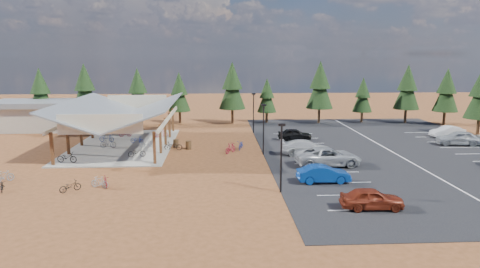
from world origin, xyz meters
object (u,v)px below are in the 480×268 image
trash_bin_1 (176,144)px  car_2 (328,157)px  bike_1 (108,143)px  bike_2 (107,138)px  car_0 (372,198)px  bike_0 (67,157)px  lamp_post_1 (264,126)px  bike_4 (137,152)px  bike_13 (100,182)px  bike_16 (173,146)px  car_1 (323,174)px  bike_5 (147,143)px  lamp_post_2 (253,110)px  outbuilding (35,115)px  car_4 (295,134)px  lamp_post_0 (281,153)px  bike_pavilion (122,112)px  bike_14 (241,145)px  trash_bin_0 (188,145)px  bike_11 (106,181)px  bike_6 (137,140)px  bike_9 (4,176)px  bike_3 (125,133)px  bike_8 (2,186)px  bike_12 (70,186)px  car_8 (458,138)px  car_9 (447,132)px  bike_15 (231,148)px  car_3 (306,147)px

trash_bin_1 → car_2: (14.55, -8.48, 0.42)m
bike_1 → bike_2: bike_1 is taller
trash_bin_1 → car_0: 24.37m
bike_0 → car_2: bearing=-87.6°
lamp_post_1 → bike_4: lamp_post_1 is taller
bike_4 → bike_0: bearing=98.8°
bike_13 → bike_16: size_ratio=0.81×
car_2 → trash_bin_1: bearing=56.1°
bike_0 → car_1: bearing=-100.5°
bike_5 → bike_0: bearing=117.9°
lamp_post_2 → car_1: lamp_post_2 is taller
outbuilding → car_4: 34.67m
lamp_post_2 → car_2: lamp_post_2 is taller
bike_1 → bike_4: bike_1 is taller
lamp_post_0 → bike_0: 20.98m
bike_pavilion → lamp_post_0: size_ratio=3.77×
bike_14 → car_1: 13.65m
lamp_post_1 → bike_0: lamp_post_1 is taller
trash_bin_0 → bike_13: size_ratio=0.59×
bike_5 → lamp_post_2: bearing=-73.9°
bike_pavilion → bike_2: 4.45m
bike_5 → bike_11: size_ratio=1.01×
lamp_post_2 → bike_6: bearing=-156.2°
car_4 → bike_2: bearing=92.0°
outbuilding → bike_5: 20.74m
trash_bin_1 → bike_9: (-12.46, -12.07, 0.03)m
bike_pavilion → bike_3: (-0.85, 4.87, -3.27)m
bike_pavilion → bike_16: bearing=-24.4°
lamp_post_2 → bike_5: (-12.30, -8.21, -2.42)m
lamp_post_2 → bike_8: bearing=-132.3°
lamp_post_1 → lamp_post_2: size_ratio=1.00×
bike_4 → bike_12: 10.77m
bike_4 → bike_9: (-9.07, -7.62, -0.07)m
car_2 → car_8: car_2 is taller
bike_0 → bike_9: 6.44m
bike_11 → bike_9: bearing=148.1°
lamp_post_0 → bike_12: (-15.54, 0.96, -2.56)m
trash_bin_1 → bike_2: bearing=159.0°
bike_12 → bike_13: size_ratio=1.05×
car_0 → bike_9: bearing=76.7°
bike_8 → bike_16: bike_16 is taller
bike_0 → trash_bin_1: bearing=-48.7°
car_0 → bike_2: bearing=47.3°
car_1 → car_9: size_ratio=1.01×
trash_bin_1 → bike_11: size_ratio=0.59×
trash_bin_0 → bike_15: (4.44, -2.01, 0.07)m
bike_9 → trash_bin_0: bearing=-97.6°
bike_8 → car_2: car_2 is taller
lamp_post_1 → bike_11: bearing=-142.6°
lamp_post_0 → car_3: (4.27, 11.55, -2.19)m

